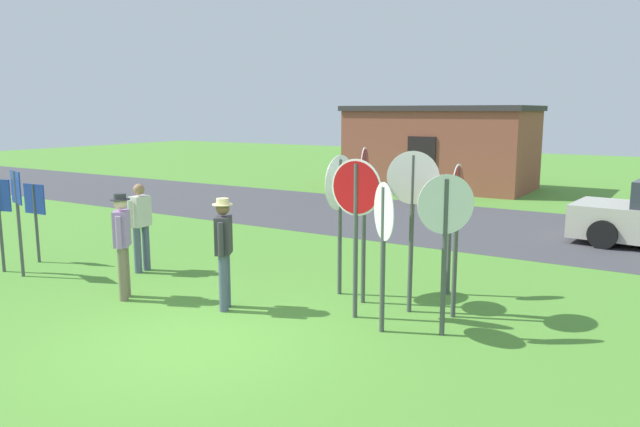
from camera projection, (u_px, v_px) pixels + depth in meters
ground_plane at (189, 343)px, 8.02m from camera, size 80.00×80.00×0.00m
street_asphalt at (455, 223)px, 16.50m from camera, size 60.00×6.40×0.01m
building_background at (440, 147)px, 23.96m from camera, size 7.13×3.97×3.23m
stop_sign_far_back at (412, 202)px, 9.02m from camera, size 0.78×0.20×2.46m
stop_sign_nearest at (356, 209)px, 8.74m from camera, size 0.83×0.07×2.36m
stop_sign_tallest at (445, 226)px, 8.06m from camera, size 0.59×0.57×2.22m
stop_sign_leaning_right at (384, 231)px, 8.20m from camera, size 0.58×0.57×2.10m
stop_sign_low_front at (340, 199)px, 9.90m from camera, size 0.07×0.90×2.33m
stop_sign_leaning_left at (364, 198)px, 9.43m from camera, size 0.27×0.72×2.49m
stop_sign_center_cluster at (450, 215)px, 9.95m from camera, size 0.42×0.53×2.00m
stop_sign_rear_right at (457, 213)px, 8.77m from camera, size 0.14×0.83×2.29m
person_in_teal at (122, 240)px, 9.76m from camera, size 0.40×0.46×1.74m
person_in_dark_shirt at (141, 223)px, 11.44m from camera, size 0.24×0.57×1.69m
person_with_sunhat at (224, 247)px, 9.24m from camera, size 0.37×0.50×1.74m
info_panel_middle at (17, 204)px, 11.02m from camera, size 0.58×0.21×1.97m
info_panel_rightmost at (35, 209)px, 12.12m from camera, size 0.60×0.06×1.60m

